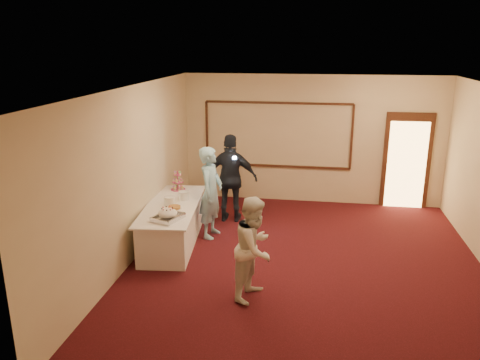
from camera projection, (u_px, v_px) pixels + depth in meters
name	position (u px, v px, depth m)	size (l,w,h in m)	color
floor	(305.00, 267.00, 8.00)	(7.00, 7.00, 0.00)	black
room_walls	(310.00, 151.00, 7.42)	(6.04, 7.04, 3.02)	beige
wall_molding	(278.00, 135.00, 10.95)	(3.45, 0.04, 1.55)	#361810
doorway	(407.00, 162.00, 10.63)	(1.05, 0.07, 2.20)	#361810
buffet_table	(173.00, 224.00, 8.85)	(1.20, 2.53, 0.77)	white
pavlova_tray	(168.00, 215.00, 7.98)	(0.53, 0.63, 0.20)	silver
cupcake_stand	(178.00, 182.00, 9.58)	(0.30, 0.30, 0.44)	#C13F74
plate_stack_a	(170.00, 201.00, 8.69)	(0.21, 0.21, 0.17)	white
plate_stack_b	(184.00, 196.00, 9.00)	(0.20, 0.20, 0.17)	white
tart	(174.00, 208.00, 8.50)	(0.27, 0.27, 0.05)	white
man	(211.00, 192.00, 9.03)	(0.66, 0.43, 1.80)	#88C1DB
woman	(255.00, 248.00, 6.87)	(0.76, 0.59, 1.57)	white
guest	(231.00, 178.00, 9.82)	(1.10, 0.46, 1.88)	black
camera_flash	(235.00, 158.00, 9.52)	(0.07, 0.04, 0.05)	white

